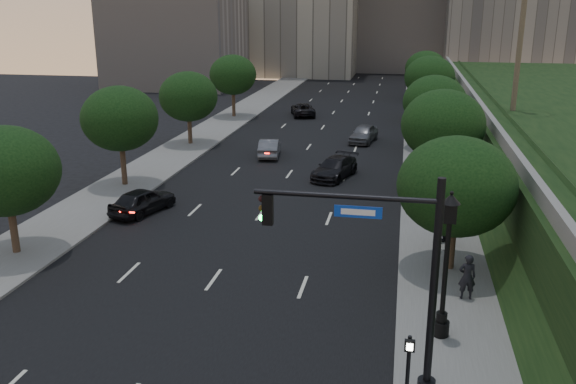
% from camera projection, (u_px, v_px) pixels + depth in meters
% --- Properties ---
extents(ground, '(160.00, 160.00, 0.00)m').
position_uv_depth(ground, '(172.00, 338.00, 22.20)').
color(ground, black).
rests_on(ground, ground).
extents(road_surface, '(16.00, 140.00, 0.02)m').
position_uv_depth(road_surface, '(305.00, 152.00, 50.38)').
color(road_surface, black).
rests_on(road_surface, ground).
extents(sidewalk_right, '(4.50, 140.00, 0.15)m').
position_uv_depth(sidewalk_right, '(432.00, 157.00, 48.52)').
color(sidewalk_right, slate).
rests_on(sidewalk_right, ground).
extents(sidewalk_left, '(4.50, 140.00, 0.15)m').
position_uv_depth(sidewalk_left, '(187.00, 146.00, 52.20)').
color(sidewalk_left, slate).
rests_on(sidewalk_left, ground).
extents(parapet_wall, '(0.35, 90.00, 0.70)m').
position_uv_depth(parapet_wall, '(482.00, 109.00, 44.81)').
color(parapet_wall, slate).
rests_on(parapet_wall, embankment).
extents(office_block_filler, '(18.00, 16.00, 14.00)m').
position_uv_depth(office_block_filler, '(177.00, 38.00, 90.59)').
color(office_block_filler, '#AAA29C').
rests_on(office_block_filler, ground).
extents(tree_right_a, '(5.20, 5.20, 6.24)m').
position_uv_depth(tree_right_a, '(456.00, 186.00, 26.69)').
color(tree_right_a, '#38281C').
rests_on(tree_right_a, ground).
extents(tree_right_b, '(5.20, 5.20, 6.74)m').
position_uv_depth(tree_right_b, '(443.00, 125.00, 37.82)').
color(tree_right_b, '#38281C').
rests_on(tree_right_b, ground).
extents(tree_right_c, '(5.20, 5.20, 6.24)m').
position_uv_depth(tree_right_c, '(434.00, 102.00, 50.17)').
color(tree_right_c, '#38281C').
rests_on(tree_right_c, ground).
extents(tree_right_d, '(5.20, 5.20, 6.74)m').
position_uv_depth(tree_right_d, '(430.00, 77.00, 63.18)').
color(tree_right_d, '#38281C').
rests_on(tree_right_d, ground).
extents(tree_right_e, '(5.20, 5.20, 6.24)m').
position_uv_depth(tree_right_e, '(426.00, 68.00, 77.42)').
color(tree_right_e, '#38281C').
rests_on(tree_right_e, ground).
extents(tree_left_a, '(5.00, 5.00, 6.34)m').
position_uv_depth(tree_left_a, '(6.00, 171.00, 28.46)').
color(tree_left_a, '#38281C').
rests_on(tree_left_a, ground).
extents(tree_left_b, '(5.00, 5.00, 6.71)m').
position_uv_depth(tree_left_b, '(120.00, 119.00, 39.63)').
color(tree_left_b, '#38281C').
rests_on(tree_left_b, ground).
extents(tree_left_c, '(5.00, 5.00, 6.34)m').
position_uv_depth(tree_left_c, '(188.00, 97.00, 51.95)').
color(tree_left_c, '#38281C').
rests_on(tree_left_c, ground).
extents(tree_left_d, '(5.00, 5.00, 6.71)m').
position_uv_depth(tree_left_d, '(233.00, 75.00, 64.99)').
color(tree_left_d, '#38281C').
rests_on(tree_left_d, ground).
extents(traffic_signal_mast, '(5.68, 0.56, 7.00)m').
position_uv_depth(traffic_signal_mast, '(396.00, 283.00, 18.14)').
color(traffic_signal_mast, black).
rests_on(traffic_signal_mast, ground).
extents(street_lamp, '(0.64, 0.64, 5.62)m').
position_uv_depth(street_lamp, '(445.00, 272.00, 21.39)').
color(street_lamp, black).
rests_on(street_lamp, ground).
extents(pedestrian_signal, '(0.30, 0.33, 2.50)m').
position_uv_depth(pedestrian_signal, '(408.00, 366.00, 17.71)').
color(pedestrian_signal, black).
rests_on(pedestrian_signal, ground).
extents(sedan_near_left, '(3.04, 4.77, 1.51)m').
position_uv_depth(sedan_near_left, '(143.00, 201.00, 35.42)').
color(sedan_near_left, black).
rests_on(sedan_near_left, ground).
extents(sedan_mid_left, '(2.13, 4.57, 1.45)m').
position_uv_depth(sedan_mid_left, '(270.00, 148.00, 48.87)').
color(sedan_mid_left, '#595A60').
rests_on(sedan_mid_left, ground).
extents(sedan_far_left, '(3.60, 5.49, 1.40)m').
position_uv_depth(sedan_far_left, '(303.00, 110.00, 67.02)').
color(sedan_far_left, black).
rests_on(sedan_far_left, ground).
extents(sedan_near_right, '(3.31, 5.31, 1.44)m').
position_uv_depth(sedan_near_right, '(335.00, 168.00, 42.72)').
color(sedan_near_right, black).
rests_on(sedan_near_right, ground).
extents(sedan_far_right, '(2.66, 4.88, 1.57)m').
position_uv_depth(sedan_far_right, '(364.00, 133.00, 53.96)').
color(sedan_far_right, '#54565B').
rests_on(sedan_far_right, ground).
extents(pedestrian_a, '(0.75, 0.53, 1.92)m').
position_uv_depth(pedestrian_a, '(467.00, 277.00, 24.61)').
color(pedestrian_a, black).
rests_on(pedestrian_a, sidewalk_right).
extents(pedestrian_b, '(0.87, 0.68, 1.79)m').
position_uv_depth(pedestrian_b, '(447.00, 224.00, 30.79)').
color(pedestrian_b, black).
rests_on(pedestrian_b, sidewalk_right).
extents(pedestrian_c, '(1.04, 0.51, 1.71)m').
position_uv_depth(pedestrian_c, '(442.00, 226.00, 30.63)').
color(pedestrian_c, black).
rests_on(pedestrian_c, sidewalk_right).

